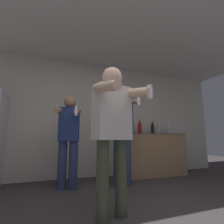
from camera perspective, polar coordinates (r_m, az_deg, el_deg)
The scene contains 10 objects.
wall_back at distance 3.99m, azimuth -7.68°, elevation -2.07°, with size 7.00×0.06×2.55m.
ceiling_slab at distance 3.20m, azimuth -0.96°, elevation 24.70°, with size 7.00×3.17×0.05m.
counter at distance 4.26m, azimuth 13.11°, elevation -13.23°, with size 1.48×0.62×0.93m.
bottle_dark_rum at distance 4.32m, azimuth 13.09°, elevation -5.31°, with size 0.08×0.08×0.31m.
bottle_short_whiskey at distance 4.43m, azimuth 15.19°, elevation -5.25°, with size 0.07×0.07×0.33m.
bottle_amber_bourbon at distance 4.61m, azimuth 18.19°, elevation -5.31°, with size 0.07×0.07×0.30m.
bottle_clear_vodka at distance 4.14m, azimuth 9.07°, elevation -5.15°, with size 0.09×0.09×0.33m.
person_woman_foreground at distance 1.92m, azimuth 0.29°, elevation -3.88°, with size 0.57×0.59×1.63m.
person_man_side at distance 3.20m, azimuth 3.36°, elevation -4.83°, with size 0.44×0.45×1.76m.
person_spectator_back at distance 3.08m, azimuth -13.97°, elevation -7.72°, with size 0.49×0.53×1.56m.
Camera 1 is at (-0.90, -1.18, 0.81)m, focal length 28.00 mm.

